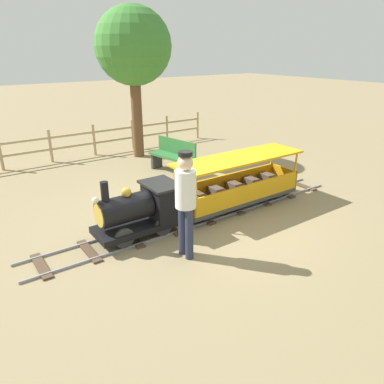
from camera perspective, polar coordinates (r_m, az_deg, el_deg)
ground_plane at (r=6.78m, az=1.78°, el=-3.86°), size 60.00×60.00×0.00m
track at (r=6.74m, az=1.39°, el=-3.86°), size 0.75×6.40×0.04m
locomotive at (r=5.97m, az=-7.91°, el=-2.65°), size 0.71×1.44×1.04m
passenger_car at (r=7.12m, az=7.25°, el=0.91°), size 0.81×2.70×0.97m
conductor_person at (r=5.15m, az=-1.01°, el=-0.77°), size 0.30×0.30×1.62m
park_bench at (r=9.10m, az=-2.97°, el=5.63°), size 1.35×0.65×0.82m
oak_tree_far at (r=10.32m, az=-9.20°, el=21.42°), size 2.02×2.02×3.98m
fence_section at (r=10.97m, az=-15.11°, el=8.06°), size 0.08×7.48×0.90m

